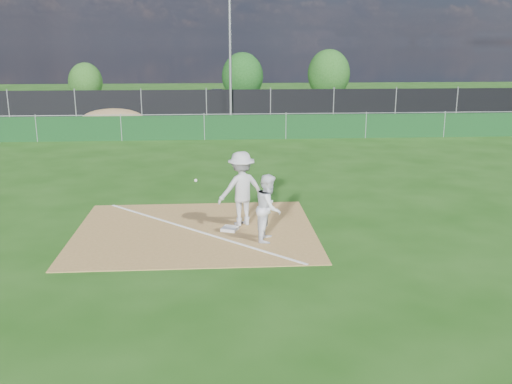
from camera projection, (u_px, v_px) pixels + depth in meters
ground at (203, 160)px, 23.08m from camera, size 90.00×90.00×0.00m
infield_dirt at (195, 231)px, 14.40m from camera, size 6.00×5.00×0.02m
foul_line at (195, 230)px, 14.40m from camera, size 5.01×5.01×0.01m
green_fence at (204, 128)px, 27.76m from camera, size 44.00×0.05×1.20m
dirt_mound at (113, 120)px, 30.80m from camera, size 3.38×2.60×1.17m
black_fence at (206, 104)px, 35.40m from camera, size 46.00×0.04×1.80m
parking_lot at (208, 110)px, 40.45m from camera, size 46.00×9.00×0.01m
light_pole at (230, 53)px, 34.42m from camera, size 0.16×0.16×8.00m
first_base at (230, 229)px, 14.42m from camera, size 0.49×0.49×0.08m
play_at_first at (241, 189)px, 14.65m from camera, size 1.90×1.11×1.93m
runner at (269, 208)px, 13.57m from camera, size 0.78×0.91×1.63m
car_left at (113, 100)px, 40.29m from camera, size 4.13×2.23×1.33m
car_mid at (221, 99)px, 40.82m from camera, size 4.29×2.13×1.35m
car_right at (282, 101)px, 40.22m from camera, size 4.28×2.35×1.18m
tree_left at (85, 82)px, 44.76m from camera, size 2.62×2.62×3.11m
tree_mid at (243, 76)px, 45.29m from camera, size 3.28×3.28×3.89m
tree_right at (329, 74)px, 46.82m from camera, size 3.46×3.46×4.11m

